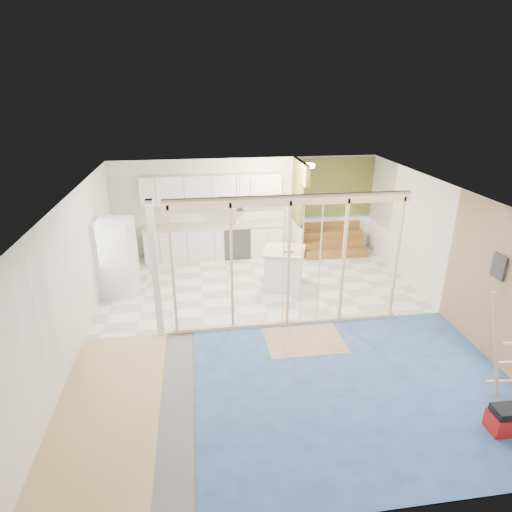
{
  "coord_description": "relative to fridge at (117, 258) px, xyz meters",
  "views": [
    {
      "loc": [
        -1.33,
        -7.06,
        4.38
      ],
      "look_at": [
        -0.22,
        0.6,
        1.24
      ],
      "focal_mm": 30.0,
      "sensor_mm": 36.0,
      "label": 1
    }
  ],
  "objects": [
    {
      "name": "room",
      "position": [
        3.09,
        -1.88,
        0.44
      ],
      "size": [
        7.01,
        8.01,
        2.61
      ],
      "color": "slate",
      "rests_on": "ground"
    },
    {
      "name": "floor_overlays",
      "position": [
        3.16,
        -1.82,
        -0.85
      ],
      "size": [
        7.0,
        8.0,
        0.03
      ],
      "color": "white",
      "rests_on": "room"
    },
    {
      "name": "stud_frame",
      "position": [
        2.85,
        -1.88,
        0.73
      ],
      "size": [
        4.66,
        0.14,
        2.6
      ],
      "color": "#DCBE86",
      "rests_on": "room"
    },
    {
      "name": "base_cabinets",
      "position": [
        1.48,
        1.48,
        -0.39
      ],
      "size": [
        4.45,
        2.24,
        0.93
      ],
      "color": "white",
      "rests_on": "room"
    },
    {
      "name": "upper_cabinets",
      "position": [
        2.25,
        1.94,
        0.96
      ],
      "size": [
        3.6,
        0.41,
        0.85
      ],
      "color": "white",
      "rests_on": "room"
    },
    {
      "name": "green_partition",
      "position": [
        5.13,
        1.78,
        0.09
      ],
      "size": [
        2.25,
        1.51,
        2.6
      ],
      "color": "olive",
      "rests_on": "room"
    },
    {
      "name": "pot_rack",
      "position": [
        2.78,
        0.01,
        1.14
      ],
      "size": [
        0.52,
        0.52,
        0.72
      ],
      "color": "black",
      "rests_on": "room"
    },
    {
      "name": "electrical_panel",
      "position": [
        6.52,
        -3.28,
        0.79
      ],
      "size": [
        0.04,
        0.3,
        0.4
      ],
      "primitive_type": "cube",
      "color": "#39393E",
      "rests_on": "room"
    },
    {
      "name": "ceiling_light",
      "position": [
        4.49,
        1.12,
        1.68
      ],
      "size": [
        0.32,
        0.32,
        0.08
      ],
      "primitive_type": "cylinder",
      "color": "#FFEABF",
      "rests_on": "room"
    },
    {
      "name": "fridge",
      "position": [
        0.0,
        0.0,
        0.0
      ],
      "size": [
        0.83,
        0.81,
        1.71
      ],
      "rotation": [
        0.0,
        0.0,
        -0.13
      ],
      "color": "silver",
      "rests_on": "room"
    },
    {
      "name": "island",
      "position": [
        3.69,
        -0.12,
        -0.42
      ],
      "size": [
        1.13,
        1.13,
        0.89
      ],
      "rotation": [
        0.0,
        0.0,
        -0.3
      ],
      "color": "white",
      "rests_on": "room"
    },
    {
      "name": "bowl",
      "position": [
        3.75,
        -0.21,
        0.06
      ],
      "size": [
        0.31,
        0.31,
        0.06
      ],
      "primitive_type": "imported",
      "rotation": [
        0.0,
        0.0,
        -0.3
      ],
      "color": "silver",
      "rests_on": "island"
    },
    {
      "name": "soap_bottle_a",
      "position": [
        0.59,
        1.78,
        0.21
      ],
      "size": [
        0.12,
        0.12,
        0.27
      ],
      "primitive_type": "imported",
      "rotation": [
        0.0,
        0.0,
        0.18
      ],
      "color": "silver",
      "rests_on": "base_cabinets"
    },
    {
      "name": "soap_bottle_b",
      "position": [
        2.82,
        1.79,
        0.16
      ],
      "size": [
        0.08,
        0.08,
        0.18
      ],
      "primitive_type": "imported",
      "rotation": [
        0.0,
        0.0,
        0.05
      ],
      "color": "silver",
      "rests_on": "base_cabinets"
    },
    {
      "name": "toolbox",
      "position": [
        5.71,
        -4.99,
        -0.67
      ],
      "size": [
        0.43,
        0.33,
        0.39
      ],
      "rotation": [
        0.0,
        0.0,
        -0.04
      ],
      "color": "#A5120F",
      "rests_on": "room"
    },
    {
      "name": "ladder",
      "position": [
        6.15,
        -4.3,
        0.02
      ],
      "size": [
        0.91,
        0.19,
        1.72
      ],
      "rotation": [
        0.0,
        0.0,
        -0.37
      ],
      "color": "#DBB186",
      "rests_on": "room"
    }
  ]
}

